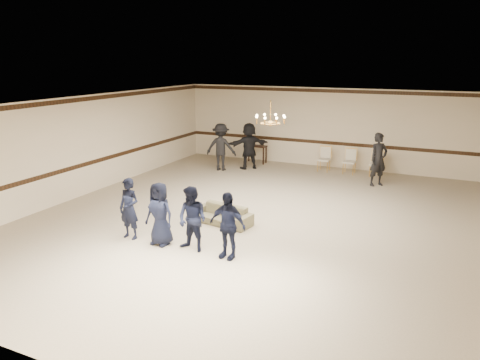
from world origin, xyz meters
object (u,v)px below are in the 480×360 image
Objects in this scene: boy_b at (160,214)px; console_table at (256,154)px; boy_c at (192,219)px; adult_mid at (249,146)px; boy_d at (227,225)px; adult_right at (378,160)px; boy_a at (129,209)px; banquet_chair_left at (324,159)px; adult_left at (221,147)px; banquet_chair_mid at (349,162)px; settee at (222,215)px; banquet_chair_right at (376,164)px; chandelier at (271,112)px.

console_table is at bearing 102.60° from boy_b.
adult_mid is (-2.07, 7.92, 0.16)m from boy_c.
boy_d is 7.82m from adult_right.
boy_a is 8.94m from adult_right.
console_table is (-0.41, 8.97, -0.39)m from boy_a.
boy_c is 1.61× the size of banquet_chair_left.
adult_left reaches higher than banquet_chair_mid.
banquet_chair_left is (2.59, 8.77, -0.29)m from boy_a.
adult_left is (-2.77, 5.35, 0.69)m from settee.
banquet_chair_right reaches higher than settee.
boy_a is at bearing -121.57° from settee.
boy_b reaches higher than console_table.
adult_right is 1.96× the size of banquet_chair_mid.
boy_a is 7.93m from adult_mid.
boy_b reaches higher than banquet_chair_left.
banquet_chair_right is (2.00, 0.00, 0.00)m from banquet_chair_left.
settee is 7.38m from console_table.
console_table is at bearing 178.39° from banquet_chair_mid.
console_table is at bearing 110.91° from boy_c.
banquet_chair_right is at bearing 0.56° from banquet_chair_left.
boy_c is 1.61× the size of banquet_chair_mid.
boy_d is at bearing -50.62° from settee.
boy_c is 1.61× the size of banquet_chair_right.
boy_c is 8.81m from banquet_chair_left.
banquet_chair_left is 1.06× the size of console_table.
console_table is (-0.13, 1.05, -0.55)m from adult_mid.
adult_left is at bearing 136.28° from adult_right.
settee is at bearing 51.99° from boy_a.
boy_b is 1.80m from boy_d.
boy_d is at bearing 67.19° from adult_mid.
adult_left is at bearing -160.73° from banquet_chair_mid.
adult_right reaches higher than banquet_chair_mid.
adult_left is 5.04m from banquet_chair_mid.
banquet_chair_left is at bearing 95.50° from boy_d.
boy_c reaches higher than banquet_chair_left.
console_table is at bearing 176.74° from banquet_chair_left.
adult_left is at bearing 133.68° from chandelier.
banquet_chair_left is at bearing -168.16° from adult_left.
boy_d is 8.98m from banquet_chair_right.
settee is at bearing 106.83° from adult_left.
boy_c is 1.70× the size of console_table.
banquet_chair_mid is (-1.23, 1.25, -0.46)m from adult_right.
boy_c is (1.80, 0.00, 0.00)m from boy_a.
chandelier is 0.50× the size of adult_left.
banquet_chair_right is (5.77, 1.55, -0.46)m from adult_left.
boy_a is 0.91× the size of settee.
banquet_chair_mid is at bearing 87.96° from adult_right.
adult_left reaches higher than boy_b.
adult_right is 2.06× the size of console_table.
adult_right is 1.96× the size of banquet_chair_right.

